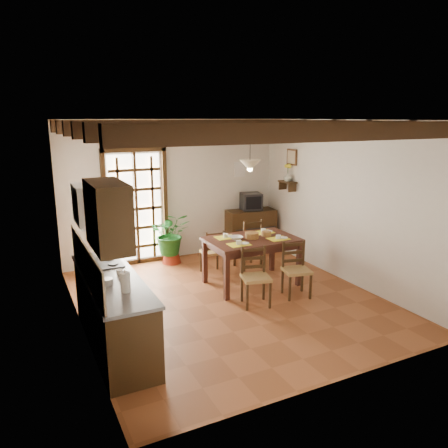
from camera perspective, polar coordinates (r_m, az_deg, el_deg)
ground_plane at (r=7.07m, az=0.72°, el=-9.88°), size 5.00×5.00×0.00m
room_shell at (r=6.55m, az=0.77°, el=4.82°), size 4.52×5.02×2.81m
ceiling_beams at (r=6.48m, az=0.79°, el=12.48°), size 4.50×4.34×0.20m
french_door at (r=8.65m, az=-11.43°, el=2.44°), size 1.26×0.11×2.32m
kitchen_counter at (r=5.77m, az=-14.31°, el=-10.87°), size 0.64×2.25×1.38m
upper_cabinet at (r=4.66m, az=-14.92°, el=1.06°), size 0.35×0.80×0.70m
range_hood at (r=5.89m, az=-17.08°, el=2.37°), size 0.38×0.60×0.54m
counter_items at (r=5.67m, az=-14.80°, el=-6.05°), size 0.50×1.43×0.25m
dining_table at (r=7.49m, az=3.64°, el=-2.64°), size 1.53×0.99×0.83m
chair_near_left at (r=6.82m, az=4.13°, el=-8.25°), size 0.50×0.49×0.90m
chair_near_right at (r=7.22m, az=9.38°, el=-7.18°), size 0.49×0.47×0.88m
chair_far_left at (r=8.12m, az=-1.53°, el=-4.69°), size 0.41×0.39×0.84m
chair_far_right at (r=8.44m, az=3.18°, el=-3.69°), size 0.47×0.45×0.97m
table_setting at (r=7.44m, az=3.66°, el=-1.05°), size 1.11×0.74×0.10m
table_bowl at (r=7.37m, az=1.61°, el=-1.82°), size 0.23×0.23×0.05m
sideboard at (r=9.52m, az=3.50°, el=-0.78°), size 1.09×0.57×0.89m
crt_tv at (r=9.38m, az=3.57°, el=2.97°), size 0.49×0.46×0.36m
fuse_box at (r=9.43m, az=2.05°, el=7.16°), size 0.25×0.03×0.32m
plant_pot at (r=8.81m, az=-6.87°, el=-4.35°), size 0.38×0.38×0.23m
potted_plant at (r=8.67m, az=-6.96°, el=-1.47°), size 2.38×2.19×2.22m
wall_shelf at (r=9.05m, az=8.29°, el=5.22°), size 0.20×0.42×0.20m
shelf_vase at (r=9.03m, az=8.32°, el=6.09°), size 0.15×0.15×0.15m
shelf_flowers at (r=9.00m, az=8.36°, el=7.40°), size 0.14×0.14×0.36m
framed_picture at (r=9.03m, az=8.85°, el=8.63°), size 0.03×0.32×0.32m
pendant_lamp at (r=7.31m, az=3.41°, el=7.81°), size 0.36×0.36×0.84m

